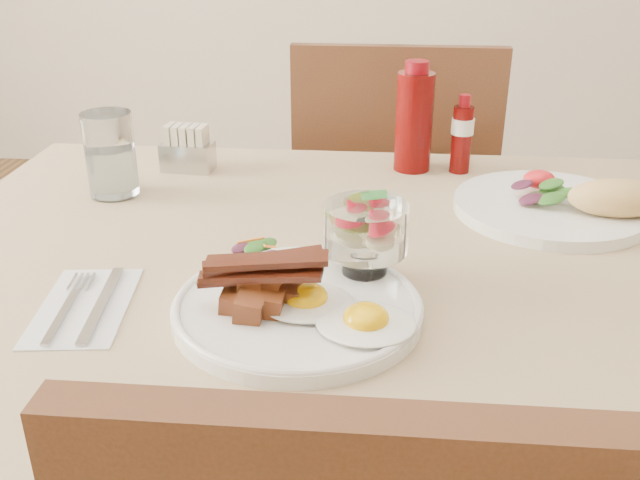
{
  "coord_description": "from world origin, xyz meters",
  "views": [
    {
      "loc": [
        -0.03,
        -0.85,
        1.17
      ],
      "look_at": [
        -0.1,
        -0.1,
        0.82
      ],
      "focal_mm": 40.0,
      "sensor_mm": 36.0,
      "label": 1
    }
  ],
  "objects_px": {
    "second_plate": "(565,203)",
    "water_glass": "(111,159)",
    "fruit_cup": "(366,229)",
    "sugar_caddy": "(187,151)",
    "main_plate": "(298,309)",
    "ketchup_bottle": "(414,120)",
    "table": "(396,314)",
    "chair_far": "(391,217)",
    "hot_sauce_bottle": "(462,135)"
  },
  "relations": [
    {
      "from": "fruit_cup",
      "to": "sugar_caddy",
      "type": "bearing_deg",
      "value": 129.4
    },
    {
      "from": "chair_far",
      "to": "sugar_caddy",
      "type": "bearing_deg",
      "value": -135.71
    },
    {
      "from": "ketchup_bottle",
      "to": "sugar_caddy",
      "type": "relative_size",
      "value": 2.05
    },
    {
      "from": "hot_sauce_bottle",
      "to": "water_glass",
      "type": "distance_m",
      "value": 0.58
    },
    {
      "from": "water_glass",
      "to": "second_plate",
      "type": "bearing_deg",
      "value": -2.16
    },
    {
      "from": "water_glass",
      "to": "sugar_caddy",
      "type": "bearing_deg",
      "value": 54.68
    },
    {
      "from": "fruit_cup",
      "to": "second_plate",
      "type": "relative_size",
      "value": 0.35
    },
    {
      "from": "sugar_caddy",
      "to": "chair_far",
      "type": "bearing_deg",
      "value": 49.61
    },
    {
      "from": "fruit_cup",
      "to": "sugar_caddy",
      "type": "xyz_separation_m",
      "value": [
        -0.32,
        0.39,
        -0.04
      ]
    },
    {
      "from": "sugar_caddy",
      "to": "water_glass",
      "type": "distance_m",
      "value": 0.15
    },
    {
      "from": "main_plate",
      "to": "hot_sauce_bottle",
      "type": "height_order",
      "value": "hot_sauce_bottle"
    },
    {
      "from": "table",
      "to": "main_plate",
      "type": "relative_size",
      "value": 4.75
    },
    {
      "from": "chair_far",
      "to": "second_plate",
      "type": "height_order",
      "value": "chair_far"
    },
    {
      "from": "fruit_cup",
      "to": "second_plate",
      "type": "xyz_separation_m",
      "value": [
        0.29,
        0.24,
        -0.05
      ]
    },
    {
      "from": "ketchup_bottle",
      "to": "sugar_caddy",
      "type": "xyz_separation_m",
      "value": [
        -0.39,
        -0.04,
        -0.05
      ]
    },
    {
      "from": "table",
      "to": "sugar_caddy",
      "type": "distance_m",
      "value": 0.49
    },
    {
      "from": "main_plate",
      "to": "second_plate",
      "type": "height_order",
      "value": "second_plate"
    },
    {
      "from": "second_plate",
      "to": "water_glass",
      "type": "distance_m",
      "value": 0.7
    },
    {
      "from": "main_plate",
      "to": "chair_far",
      "type": "bearing_deg",
      "value": 82.01
    },
    {
      "from": "main_plate",
      "to": "ketchup_bottle",
      "type": "relative_size",
      "value": 1.49
    },
    {
      "from": "chair_far",
      "to": "fruit_cup",
      "type": "xyz_separation_m",
      "value": [
        -0.04,
        -0.74,
        0.3
      ]
    },
    {
      "from": "chair_far",
      "to": "ketchup_bottle",
      "type": "relative_size",
      "value": 4.95
    },
    {
      "from": "main_plate",
      "to": "second_plate",
      "type": "relative_size",
      "value": 0.96
    },
    {
      "from": "fruit_cup",
      "to": "sugar_caddy",
      "type": "height_order",
      "value": "fruit_cup"
    },
    {
      "from": "main_plate",
      "to": "fruit_cup",
      "type": "relative_size",
      "value": 2.74
    },
    {
      "from": "table",
      "to": "second_plate",
      "type": "height_order",
      "value": "second_plate"
    },
    {
      "from": "ketchup_bottle",
      "to": "sugar_caddy",
      "type": "height_order",
      "value": "ketchup_bottle"
    },
    {
      "from": "main_plate",
      "to": "ketchup_bottle",
      "type": "bearing_deg",
      "value": 74.52
    },
    {
      "from": "fruit_cup",
      "to": "table",
      "type": "bearing_deg",
      "value": 60.65
    },
    {
      "from": "ketchup_bottle",
      "to": "hot_sauce_bottle",
      "type": "xyz_separation_m",
      "value": [
        0.08,
        -0.01,
        -0.02
      ]
    },
    {
      "from": "table",
      "to": "main_plate",
      "type": "xyz_separation_m",
      "value": [
        -0.12,
        -0.16,
        0.1
      ]
    },
    {
      "from": "table",
      "to": "water_glass",
      "type": "bearing_deg",
      "value": 157.49
    },
    {
      "from": "chair_far",
      "to": "hot_sauce_bottle",
      "type": "height_order",
      "value": "chair_far"
    },
    {
      "from": "water_glass",
      "to": "main_plate",
      "type": "bearing_deg",
      "value": -46.01
    },
    {
      "from": "second_plate",
      "to": "ketchup_bottle",
      "type": "relative_size",
      "value": 1.56
    },
    {
      "from": "main_plate",
      "to": "sugar_caddy",
      "type": "height_order",
      "value": "sugar_caddy"
    },
    {
      "from": "fruit_cup",
      "to": "sugar_caddy",
      "type": "relative_size",
      "value": 1.12
    },
    {
      "from": "fruit_cup",
      "to": "ketchup_bottle",
      "type": "relative_size",
      "value": 0.55
    },
    {
      "from": "table",
      "to": "hot_sauce_bottle",
      "type": "bearing_deg",
      "value": 72.64
    },
    {
      "from": "main_plate",
      "to": "hot_sauce_bottle",
      "type": "distance_m",
      "value": 0.55
    },
    {
      "from": "table",
      "to": "water_glass",
      "type": "relative_size",
      "value": 10.04
    },
    {
      "from": "ketchup_bottle",
      "to": "water_glass",
      "type": "xyz_separation_m",
      "value": [
        -0.48,
        -0.16,
        -0.03
      ]
    },
    {
      "from": "table",
      "to": "fruit_cup",
      "type": "height_order",
      "value": "fruit_cup"
    },
    {
      "from": "ketchup_bottle",
      "to": "sugar_caddy",
      "type": "distance_m",
      "value": 0.39
    },
    {
      "from": "main_plate",
      "to": "second_plate",
      "type": "xyz_separation_m",
      "value": [
        0.36,
        0.32,
        0.01
      ]
    },
    {
      "from": "ketchup_bottle",
      "to": "sugar_caddy",
      "type": "bearing_deg",
      "value": -174.1
    },
    {
      "from": "main_plate",
      "to": "water_glass",
      "type": "bearing_deg",
      "value": 133.99
    },
    {
      "from": "second_plate",
      "to": "water_glass",
      "type": "height_order",
      "value": "water_glass"
    },
    {
      "from": "second_plate",
      "to": "sugar_caddy",
      "type": "distance_m",
      "value": 0.63
    },
    {
      "from": "chair_far",
      "to": "table",
      "type": "bearing_deg",
      "value": -90.0
    }
  ]
}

